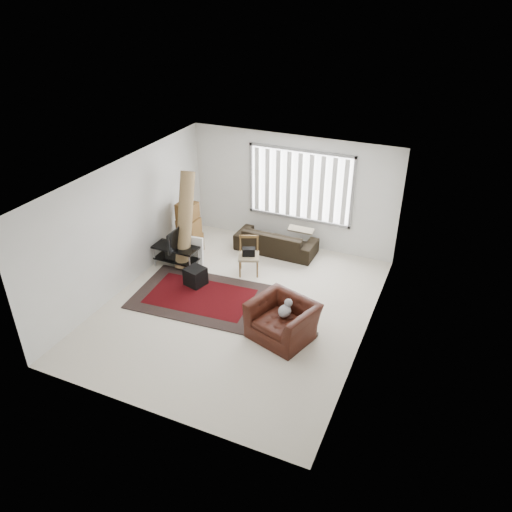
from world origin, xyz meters
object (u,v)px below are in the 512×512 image
(tv_stand, at_px, (176,252))
(moving_boxes, at_px, (189,230))
(side_chair, at_px, (249,254))
(armchair, at_px, (283,318))
(sofa, at_px, (276,237))

(tv_stand, bearing_deg, moving_boxes, 96.23)
(side_chair, bearing_deg, armchair, -73.48)
(tv_stand, height_order, moving_boxes, moving_boxes)
(moving_boxes, bearing_deg, tv_stand, -83.77)
(sofa, xyz_separation_m, side_chair, (-0.19, -1.15, 0.09))
(moving_boxes, distance_m, sofa, 2.06)
(moving_boxes, bearing_deg, sofa, 24.17)
(moving_boxes, bearing_deg, side_chair, -10.46)
(tv_stand, bearing_deg, sofa, 41.30)
(tv_stand, relative_size, armchair, 0.76)
(tv_stand, relative_size, sofa, 0.53)
(tv_stand, distance_m, armchair, 3.38)
(side_chair, bearing_deg, moving_boxes, 146.47)
(tv_stand, xyz_separation_m, armchair, (3.08, -1.38, 0.04))
(armchair, bearing_deg, side_chair, 147.20)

